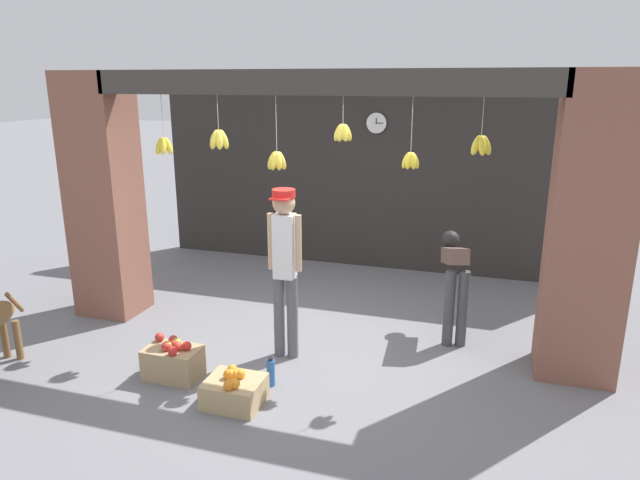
# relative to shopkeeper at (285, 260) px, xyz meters

# --- Properties ---
(ground_plane) EXTENTS (60.00, 60.00, 0.00)m
(ground_plane) POSITION_rel_shopkeeper_xyz_m (0.16, 0.21, -1.03)
(ground_plane) COLOR slate
(shop_back_wall) EXTENTS (6.48, 0.12, 2.83)m
(shop_back_wall) POSITION_rel_shopkeeper_xyz_m (0.16, 3.17, 0.38)
(shop_back_wall) COLOR #2D2B28
(shop_back_wall) RESTS_ON ground_plane
(shop_pillar_left) EXTENTS (0.70, 0.60, 2.83)m
(shop_pillar_left) POSITION_rel_shopkeeper_xyz_m (-2.43, 0.51, 0.38)
(shop_pillar_left) COLOR brown
(shop_pillar_left) RESTS_ON ground_plane
(shop_pillar_right) EXTENTS (0.70, 0.60, 2.83)m
(shop_pillar_right) POSITION_rel_shopkeeper_xyz_m (2.75, 0.51, 0.38)
(shop_pillar_right) COLOR brown
(shop_pillar_right) RESTS_ON ground_plane
(storefront_awning) EXTENTS (4.58, 0.29, 0.97)m
(storefront_awning) POSITION_rel_shopkeeper_xyz_m (0.15, 0.33, 1.61)
(storefront_awning) COLOR #3D3833
(shopkeeper) EXTENTS (0.34, 0.29, 1.73)m
(shopkeeper) POSITION_rel_shopkeeper_xyz_m (0.00, 0.00, 0.00)
(shopkeeper) COLOR #56565B
(shopkeeper) RESTS_ON ground_plane
(worker_stooping) EXTENTS (0.37, 0.82, 1.08)m
(worker_stooping) POSITION_rel_shopkeeper_xyz_m (1.57, 0.99, -0.31)
(worker_stooping) COLOR #424247
(worker_stooping) RESTS_ON ground_plane
(fruit_crate_oranges) EXTENTS (0.49, 0.42, 0.31)m
(fruit_crate_oranges) POSITION_rel_shopkeeper_xyz_m (-0.11, -0.98, -0.90)
(fruit_crate_oranges) COLOR tan
(fruit_crate_oranges) RESTS_ON ground_plane
(fruit_crate_apples) EXTENTS (0.52, 0.33, 0.38)m
(fruit_crate_apples) POSITION_rel_shopkeeper_xyz_m (-0.87, -0.73, -0.86)
(fruit_crate_apples) COLOR tan
(fruit_crate_apples) RESTS_ON ground_plane
(water_bottle) EXTENTS (0.08, 0.08, 0.28)m
(water_bottle) POSITION_rel_shopkeeper_xyz_m (0.07, -0.59, -0.90)
(water_bottle) COLOR #2D60AD
(water_bottle) RESTS_ON ground_plane
(wall_clock) EXTENTS (0.30, 0.03, 0.30)m
(wall_clock) POSITION_rel_shopkeeper_xyz_m (0.23, 3.09, 1.11)
(wall_clock) COLOR black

